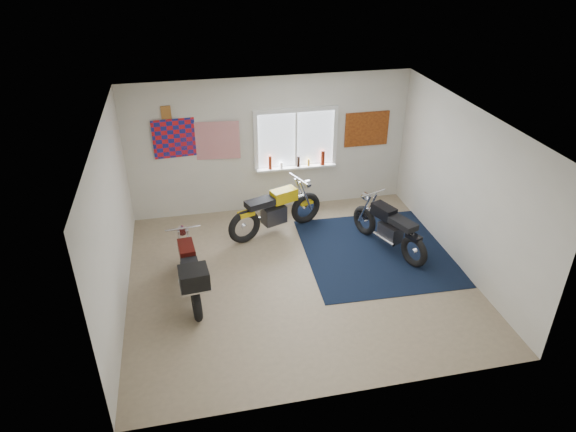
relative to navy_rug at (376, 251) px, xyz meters
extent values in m
plane|color=#9E896B|center=(-1.52, -0.45, -0.01)|extent=(5.50, 5.50, 0.00)
plane|color=white|center=(-1.52, -0.45, 2.69)|extent=(5.50, 5.50, 0.00)
plane|color=silver|center=(-1.52, 2.05, 1.34)|extent=(5.50, 0.00, 5.50)
plane|color=silver|center=(-1.52, -2.95, 1.34)|extent=(5.50, 0.00, 5.50)
plane|color=silver|center=(-4.27, -0.45, 1.34)|extent=(0.00, 5.00, 5.00)
plane|color=silver|center=(1.23, -0.45, 1.34)|extent=(0.00, 5.00, 5.00)
cube|color=black|center=(0.00, 0.00, 0.00)|extent=(2.58, 2.68, 0.01)
cube|color=white|center=(-1.02, 2.04, 1.44)|extent=(1.50, 0.02, 1.10)
cube|color=white|center=(-1.02, 2.02, 2.03)|extent=(1.66, 0.06, 0.08)
cube|color=white|center=(-1.02, 2.02, 0.85)|extent=(1.66, 0.06, 0.08)
cube|color=white|center=(-1.81, 2.02, 1.44)|extent=(0.08, 0.06, 1.10)
cube|color=white|center=(-0.23, 2.02, 1.44)|extent=(0.08, 0.06, 1.10)
cube|color=white|center=(-1.02, 2.02, 1.44)|extent=(0.04, 0.06, 1.10)
cube|color=white|center=(-1.02, 1.96, 0.87)|extent=(1.60, 0.16, 0.04)
cylinder|color=maroon|center=(-1.55, 1.95, 1.03)|extent=(0.07, 0.07, 0.28)
cylinder|color=white|center=(-1.33, 1.95, 0.95)|extent=(0.06, 0.06, 0.12)
cylinder|color=black|center=(-0.98, 1.95, 1.00)|extent=(0.06, 0.06, 0.22)
cylinder|color=orange|center=(-0.77, 1.95, 0.96)|extent=(0.05, 0.05, 0.14)
cylinder|color=maroon|center=(-0.49, 1.95, 1.04)|extent=(0.09, 0.09, 0.30)
plane|color=red|center=(-3.22, 2.03, 1.64)|extent=(1.00, 0.07, 1.00)
plane|color=red|center=(-2.57, 2.01, 1.54)|extent=(0.90, 0.09, 0.90)
cube|color=#A6682F|center=(-3.42, 2.03, 2.14)|extent=(0.18, 0.02, 0.24)
cube|color=#A54C14|center=(0.43, 2.03, 1.54)|extent=(0.90, 0.03, 0.70)
torus|color=black|center=(-0.99, 1.29, 0.31)|extent=(0.65, 0.34, 0.64)
torus|color=black|center=(-2.24, 0.82, 0.31)|extent=(0.65, 0.34, 0.64)
cylinder|color=silver|center=(-0.99, 1.29, 0.31)|extent=(0.13, 0.13, 0.11)
cylinder|color=silver|center=(-2.24, 0.82, 0.31)|extent=(0.13, 0.13, 0.11)
cylinder|color=silver|center=(-1.61, 1.05, 0.59)|extent=(1.16, 0.50, 0.09)
cube|color=#2B2B2D|center=(-1.66, 1.04, 0.38)|extent=(0.50, 0.40, 0.33)
cylinder|color=silver|center=(-1.71, 1.18, 0.28)|extent=(0.52, 0.25, 0.07)
cube|color=gold|center=(-1.45, 1.11, 0.72)|extent=(0.54, 0.40, 0.23)
cube|color=black|center=(-1.93, 0.94, 0.70)|extent=(0.59, 0.44, 0.12)
cube|color=gold|center=(-2.20, 0.84, 0.57)|extent=(0.32, 0.24, 0.08)
cube|color=gold|center=(-0.99, 1.29, 0.43)|extent=(0.30, 0.22, 0.05)
cylinder|color=silver|center=(-1.15, 1.23, 0.97)|extent=(0.24, 0.57, 0.03)
cylinder|color=silver|center=(-0.97, 1.29, 0.82)|extent=(0.14, 0.18, 0.15)
torus|color=black|center=(-0.01, 0.65, 0.27)|extent=(0.32, 0.57, 0.57)
torus|color=black|center=(0.46, -0.52, 0.27)|extent=(0.32, 0.57, 0.57)
cylinder|color=silver|center=(-0.01, 0.65, 0.27)|extent=(0.12, 0.13, 0.10)
cylinder|color=silver|center=(0.46, -0.52, 0.27)|extent=(0.12, 0.13, 0.10)
cylinder|color=silver|center=(0.23, 0.07, 0.55)|extent=(0.50, 1.08, 0.08)
cube|color=#2B2B2D|center=(0.24, 0.03, 0.35)|extent=(0.39, 0.47, 0.31)
cylinder|color=silver|center=(0.11, -0.03, 0.26)|extent=(0.24, 0.48, 0.06)
cube|color=black|center=(0.17, 0.22, 0.68)|extent=(0.39, 0.51, 0.22)
cube|color=black|center=(0.34, -0.22, 0.66)|extent=(0.42, 0.55, 0.11)
cube|color=black|center=(0.44, -0.47, 0.53)|extent=(0.23, 0.30, 0.07)
cube|color=black|center=(-0.01, 0.65, 0.38)|extent=(0.21, 0.28, 0.05)
cylinder|color=silver|center=(0.05, 0.50, 0.91)|extent=(0.53, 0.24, 0.03)
cylinder|color=silver|center=(-0.01, 0.67, 0.77)|extent=(0.17, 0.14, 0.14)
torus|color=black|center=(-3.33, 0.13, 0.28)|extent=(0.17, 0.59, 0.58)
torus|color=black|center=(-3.22, -1.13, 0.28)|extent=(0.17, 0.59, 0.58)
cylinder|color=silver|center=(-3.33, 0.13, 0.28)|extent=(0.10, 0.11, 0.10)
cylinder|color=silver|center=(-3.22, -1.13, 0.28)|extent=(0.10, 0.11, 0.10)
cylinder|color=silver|center=(-3.27, -0.50, 0.55)|extent=(0.18, 1.13, 0.08)
cube|color=#2B2B2D|center=(-3.27, -0.54, 0.35)|extent=(0.29, 0.42, 0.31)
cylinder|color=silver|center=(-3.41, -0.56, 0.26)|extent=(0.11, 0.50, 0.06)
cube|color=#3C0D09|center=(-3.29, -0.34, 0.68)|extent=(0.27, 0.47, 0.22)
cube|color=black|center=(-3.25, -0.81, 0.66)|extent=(0.29, 0.51, 0.11)
cube|color=#3C0D09|center=(-3.22, -1.08, 0.53)|extent=(0.17, 0.28, 0.07)
cube|color=#3C0D09|center=(-3.33, 0.13, 0.39)|extent=(0.15, 0.26, 0.04)
cylinder|color=silver|center=(-3.31, -0.03, 0.91)|extent=(0.56, 0.08, 0.03)
cylinder|color=silver|center=(-3.33, 0.14, 0.77)|extent=(0.15, 0.10, 0.14)
cube|color=black|center=(-3.21, -1.21, 0.78)|extent=(0.44, 0.41, 0.27)
camera|label=1|loc=(-3.13, -7.17, 5.06)|focal=32.00mm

